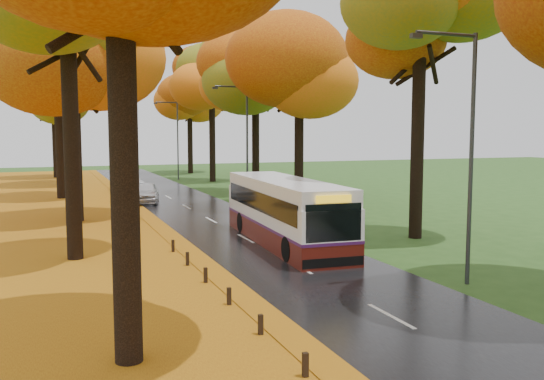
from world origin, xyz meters
TOP-DOWN VIEW (x-y plane):
  - road at (0.00, 25.00)m, footprint 6.50×90.00m
  - centre_line at (0.00, 25.00)m, footprint 0.12×90.00m
  - leaf_verge at (-9.00, 25.00)m, footprint 12.00×90.00m
  - leaf_drift at (-3.05, 25.00)m, footprint 0.90×90.00m
  - trees_left at (-7.18, 27.06)m, footprint 9.20×74.00m
  - trees_right at (7.19, 26.91)m, footprint 9.30×74.20m
  - bollard_row at (-3.70, 4.70)m, footprint 0.11×23.51m
  - streetlamp_near at (3.95, 8.00)m, footprint 2.45×0.18m
  - streetlamp_mid at (3.95, 30.00)m, footprint 2.45×0.18m
  - streetlamp_far at (3.95, 52.00)m, footprint 2.45×0.18m
  - bus at (1.28, 16.44)m, footprint 3.09×10.80m
  - car_white at (-2.11, 33.25)m, footprint 2.52×4.45m
  - car_silver at (-2.27, 40.96)m, footprint 2.44×4.41m
  - car_dark at (-2.35, 41.87)m, footprint 2.24×4.21m

SIDE VIEW (x-z plane):
  - leaf_verge at x=-9.00m, z-range 0.00..0.02m
  - road at x=0.00m, z-range 0.00..0.04m
  - leaf_drift at x=-3.05m, z-range 0.04..0.05m
  - centre_line at x=0.00m, z-range 0.04..0.05m
  - bollard_row at x=-3.70m, z-range 0.00..0.52m
  - car_dark at x=-2.35m, z-range 0.04..1.20m
  - car_silver at x=-2.27m, z-range 0.04..1.42m
  - car_white at x=-2.11m, z-range 0.04..1.47m
  - bus at x=1.28m, z-range 0.11..2.91m
  - streetlamp_near at x=3.95m, z-range 0.71..8.71m
  - streetlamp_mid at x=3.95m, z-range 0.71..8.71m
  - streetlamp_far at x=3.95m, z-range 0.71..8.71m
  - trees_left at x=-7.18m, z-range 2.59..16.48m
  - trees_right at x=7.19m, z-range 2.71..16.67m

